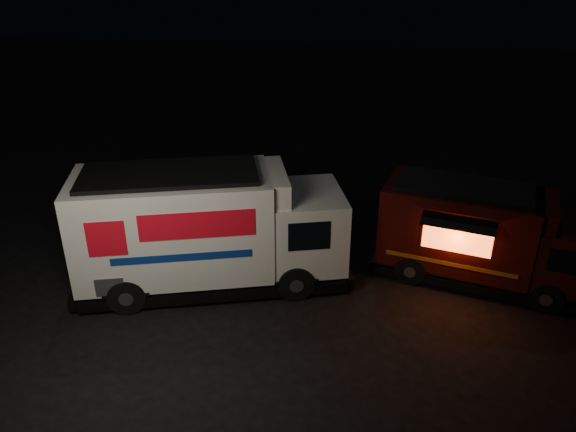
# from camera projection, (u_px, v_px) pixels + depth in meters

# --- Properties ---
(ground) EXTENTS (80.00, 80.00, 0.00)m
(ground) POSITION_uv_depth(u_px,v_px,m) (201.00, 299.00, 14.42)
(ground) COLOR black
(ground) RESTS_ON ground
(white_truck) EXTENTS (7.53, 4.34, 3.24)m
(white_truck) POSITION_uv_depth(u_px,v_px,m) (212.00, 228.00, 14.46)
(white_truck) COLOR white
(white_truck) RESTS_ON ground
(red_truck) EXTENTS (6.04, 3.44, 2.65)m
(red_truck) POSITION_uv_depth(u_px,v_px,m) (487.00, 236.00, 14.71)
(red_truck) COLOR #330909
(red_truck) RESTS_ON ground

